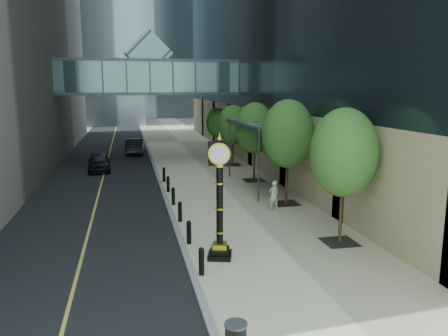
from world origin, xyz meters
The scene contains 12 objects.
ground centered at (0.00, 0.00, 0.00)m, with size 320.00×320.00×0.00m, color gray.
road centered at (-7.00, 40.00, 0.01)m, with size 8.00×180.00×0.02m, color black.
sidewalk centered at (1.00, 40.00, 0.03)m, with size 8.00×180.00×0.06m, color beige.
curb centered at (-3.00, 40.00, 0.04)m, with size 0.25×180.00×0.07m, color gray.
skywalk centered at (-3.00, 28.00, 7.71)m, with size 17.00×4.20×5.80m.
entrance_canopy centered at (3.48, 14.00, 4.19)m, with size 3.00×8.00×4.38m.
bollard_row centered at (-2.70, 9.00, 0.51)m, with size 0.20×16.20×0.90m.
street_trees centered at (3.60, 13.93, 3.75)m, with size 2.87×28.51×5.89m.
street_clock centered at (-1.75, 2.41, 2.11)m, with size 1.10×1.10×4.73m.
pedestrian centered at (2.47, 8.41, 0.86)m, with size 0.59×0.38×1.61m, color beige.
car_near centered at (-7.41, 22.44, 0.74)m, with size 1.69×4.20×1.43m, color black.
car_far centered at (-4.40, 31.18, 0.80)m, with size 1.66×4.76×1.57m, color black.
Camera 1 is at (-5.03, -13.27, 6.54)m, focal length 35.00 mm.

